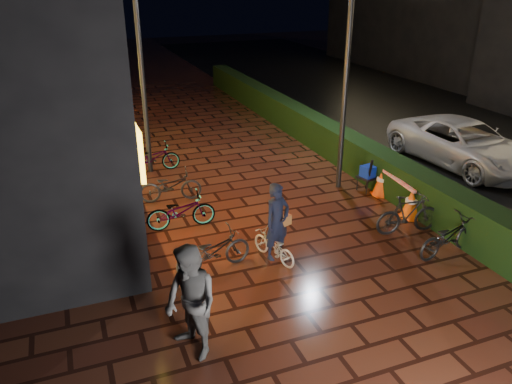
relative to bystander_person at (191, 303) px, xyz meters
name	(u,v)px	position (x,y,z in m)	size (l,w,h in m)	color
ground	(331,268)	(3.19, 1.36, -0.93)	(80.00, 80.00, 0.00)	#381911
asphalt_road	(490,144)	(12.19, 6.36, -0.93)	(11.00, 60.00, 0.01)	black
hedge	(304,124)	(6.49, 9.36, -0.43)	(0.70, 20.00, 1.00)	black
bystander_person	(191,303)	(0.00, 0.00, 0.00)	(0.91, 0.71, 1.87)	#565658
van	(464,143)	(9.78, 5.12, -0.25)	(2.25, 4.87, 1.35)	silver
lamp_post_hedge	(346,83)	(5.41, 4.96, 1.93)	(0.50, 0.16, 5.20)	black
lamp_post_sf	(142,75)	(0.78, 8.01, 1.91)	(0.49, 0.24, 5.16)	black
cyclist	(276,233)	(2.25, 2.03, -0.29)	(0.78, 1.27, 1.72)	silver
traffic_barrier	(396,192)	(6.11, 3.37, -0.56)	(0.60, 1.87, 0.75)	#E6550C
cart_assembly	(369,173)	(6.00, 4.42, -0.41)	(0.63, 0.66, 1.02)	black
parked_bikes_storefront	(176,196)	(0.89, 5.01, -0.52)	(1.81, 6.51, 0.83)	black
parked_bikes_hedge	(429,226)	(5.61, 1.48, -0.50)	(1.81, 1.80, 0.92)	black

